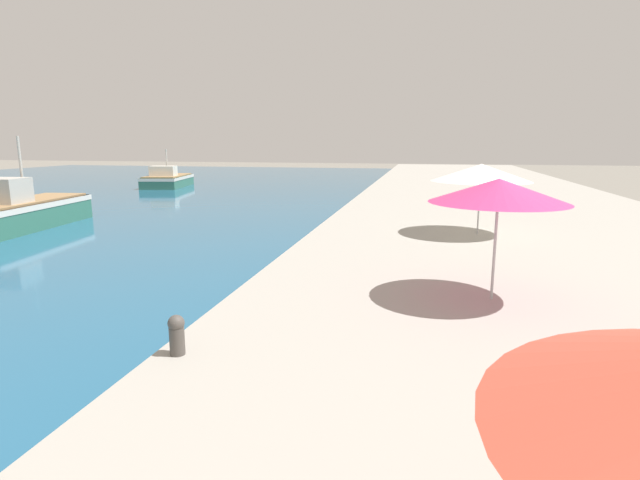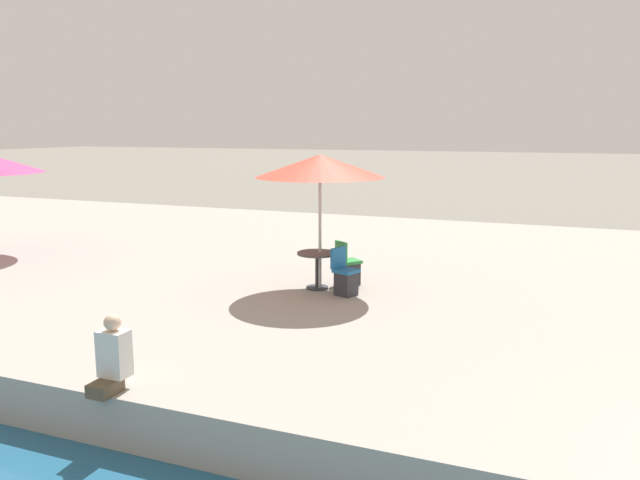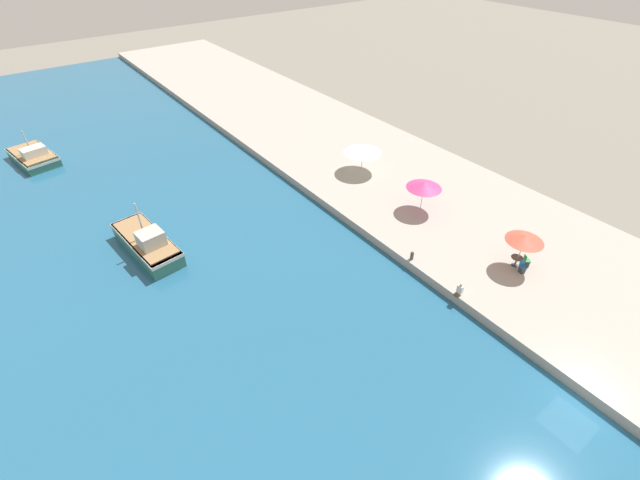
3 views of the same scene
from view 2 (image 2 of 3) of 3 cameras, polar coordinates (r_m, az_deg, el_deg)
name	(u,v)px [view 2 (image 2 of 3)]	position (r m, az deg, el deg)	size (l,w,h in m)	color
cafe_umbrella_pink	(320,166)	(12.06, 0.00, 6.79)	(2.51, 2.51, 2.67)	#B7B7B7
cafe_table	(317,263)	(12.39, -0.26, -2.07)	(0.80, 0.80, 0.74)	#333338
cafe_chair_left	(345,279)	(11.97, 2.31, -3.54)	(0.52, 0.54, 0.91)	#2D2D33
cafe_chair_right	(348,269)	(12.78, 2.60, -2.65)	(0.59, 0.58, 0.91)	#2D2D33
person_at_quay	(112,357)	(8.14, -18.47, -10.12)	(0.52, 0.36, 0.95)	brown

